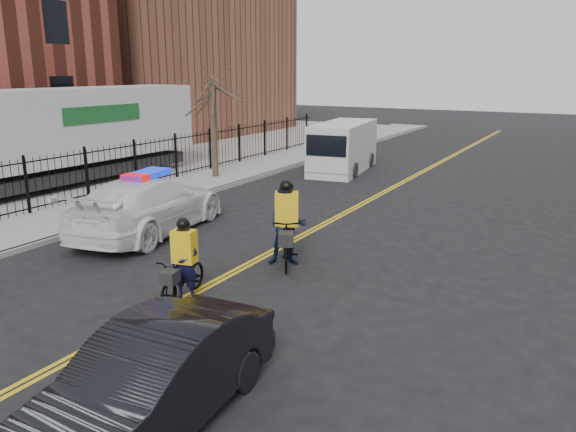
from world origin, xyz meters
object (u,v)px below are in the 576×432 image
(police_cruiser, at_px, (149,205))
(cargo_van, at_px, (342,148))
(cyclist_near, at_px, (185,272))
(dark_sedan, at_px, (153,380))
(cyclist_far, at_px, (287,232))
(semi_trailer, at_px, (63,131))

(police_cruiser, relative_size, cargo_van, 1.08)
(cargo_van, height_order, cyclist_near, cargo_van)
(dark_sedan, xyz_separation_m, cyclist_near, (-2.49, 3.69, -0.09))
(police_cruiser, height_order, cyclist_far, cyclist_far)
(police_cruiser, xyz_separation_m, cargo_van, (0.73, 12.57, 0.27))
(cargo_van, distance_m, cyclist_near, 16.48)
(police_cruiser, xyz_separation_m, cyclist_near, (4.30, -3.52, -0.23))
(cyclist_near, bearing_deg, police_cruiser, 129.07)
(cargo_van, relative_size, cyclist_near, 2.96)
(dark_sedan, bearing_deg, police_cruiser, 128.90)
(dark_sedan, bearing_deg, cyclist_near, 119.60)
(police_cruiser, relative_size, dark_sedan, 1.41)
(police_cruiser, relative_size, cyclist_near, 3.19)
(cyclist_far, bearing_deg, semi_trailer, 134.08)
(semi_trailer, bearing_deg, cyclist_far, -15.46)
(police_cruiser, distance_m, cargo_van, 12.59)
(police_cruiser, height_order, semi_trailer, semi_trailer)
(cyclist_near, bearing_deg, cargo_van, 90.89)
(cargo_van, bearing_deg, cyclist_near, -85.72)
(dark_sedan, relative_size, semi_trailer, 0.34)
(police_cruiser, height_order, cargo_van, cargo_van)
(dark_sedan, distance_m, cyclist_far, 6.95)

